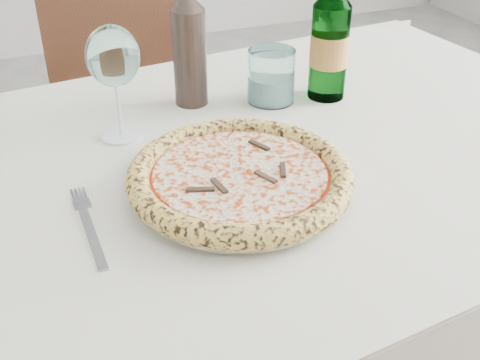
{
  "coord_description": "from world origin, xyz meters",
  "views": [
    {
      "loc": [
        -0.41,
        -0.54,
        1.24
      ],
      "look_at": [
        -0.13,
        0.15,
        0.78
      ],
      "focal_mm": 45.0,
      "sensor_mm": 36.0,
      "label": 1
    }
  ],
  "objects": [
    {
      "name": "chair_far",
      "position": [
        -0.14,
        1.03,
        0.53
      ],
      "size": [
        0.52,
        0.52,
        0.93
      ],
      "color": "brown",
      "rests_on": "floor"
    },
    {
      "name": "pizza",
      "position": [
        -0.13,
        0.15,
        0.78
      ],
      "size": [
        0.33,
        0.33,
        0.03
      ],
      "color": "#E5D082",
      "rests_on": "plate"
    },
    {
      "name": "wine_glass",
      "position": [
        -0.26,
        0.38,
        0.9
      ],
      "size": [
        0.09,
        0.09,
        0.19
      ],
      "color": "white",
      "rests_on": "dining_table"
    },
    {
      "name": "dining_table",
      "position": [
        -0.13,
        0.25,
        0.67
      ],
      "size": [
        1.57,
        1.02,
        0.76
      ],
      "color": "brown",
      "rests_on": "floor"
    },
    {
      "name": "beer_bottle",
      "position": [
        0.15,
        0.4,
        0.87
      ],
      "size": [
        0.07,
        0.07,
        0.28
      ],
      "color": "#2C7535",
      "rests_on": "dining_table"
    },
    {
      "name": "fork",
      "position": [
        -0.35,
        0.14,
        0.76
      ],
      "size": [
        0.02,
        0.2,
        0.0
      ],
      "color": "gray",
      "rests_on": "dining_table"
    },
    {
      "name": "tumbler",
      "position": [
        0.04,
        0.42,
        0.8
      ],
      "size": [
        0.09,
        0.09,
        0.1
      ],
      "color": "white",
      "rests_on": "dining_table"
    },
    {
      "name": "plate",
      "position": [
        -0.13,
        0.15,
        0.76
      ],
      "size": [
        0.29,
        0.29,
        0.02
      ],
      "color": "white",
      "rests_on": "dining_table"
    },
    {
      "name": "wine_bottle",
      "position": [
        -0.1,
        0.47,
        0.87
      ],
      "size": [
        0.06,
        0.06,
        0.26
      ],
      "color": "black",
      "rests_on": "dining_table"
    }
  ]
}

